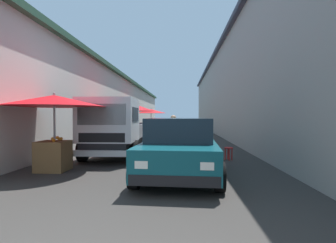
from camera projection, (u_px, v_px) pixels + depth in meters
ground at (167, 141)px, 14.96m from camera, size 90.00×90.00×0.00m
building_left_whitewash at (67, 104)px, 17.55m from camera, size 49.80×7.50×4.69m
building_right_concrete at (275, 89)px, 16.72m from camera, size 49.80×7.50×6.63m
fruit_stall_near_left at (54, 109)px, 6.89m from camera, size 2.82×2.82×2.16m
fruit_stall_mid_lane at (125, 110)px, 12.56m from camera, size 2.89×2.89×2.32m
fruit_stall_far_left at (151, 115)px, 20.38m from camera, size 2.45×2.45×2.14m
hatchback_car at (180, 146)px, 6.38m from camera, size 3.99×2.08×1.45m
delivery_truck at (114, 129)px, 8.85m from camera, size 4.93×2.00×2.08m
vendor_by_crates at (127, 123)px, 17.80m from camera, size 0.32×0.65×1.69m
vendor_in_shade at (173, 133)px, 9.17m from camera, size 0.62×0.26×1.54m
parked_scooter at (201, 146)px, 8.89m from camera, size 1.69×0.43×1.14m
plastic_stool at (229, 151)px, 8.48m from camera, size 0.30×0.30×0.43m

